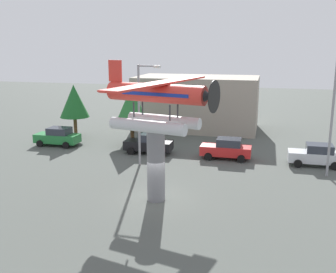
% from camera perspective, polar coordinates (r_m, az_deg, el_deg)
% --- Properties ---
extents(ground_plane, '(140.00, 140.00, 0.00)m').
position_cam_1_polar(ground_plane, '(24.90, -1.70, -9.07)').
color(ground_plane, '#4C514C').
extents(display_pedestal, '(1.10, 1.10, 4.48)m').
position_cam_1_polar(display_pedestal, '(24.15, -1.74, -4.14)').
color(display_pedestal, slate).
rests_on(display_pedestal, ground).
extents(floatplane_monument, '(7.17, 10.37, 4.00)m').
position_cam_1_polar(floatplane_monument, '(23.24, -1.52, 5.07)').
color(floatplane_monument, silver).
rests_on(floatplane_monument, display_pedestal).
extents(car_near_green, '(4.20, 2.02, 1.76)m').
position_cam_1_polar(car_near_green, '(39.13, -15.56, -0.01)').
color(car_near_green, '#237A38').
rests_on(car_near_green, ground).
extents(car_mid_black, '(4.20, 2.02, 1.76)m').
position_cam_1_polar(car_mid_black, '(35.08, -2.73, -1.01)').
color(car_mid_black, black).
rests_on(car_mid_black, ground).
extents(car_far_red, '(4.20, 2.02, 1.76)m').
position_cam_1_polar(car_far_red, '(33.68, 8.41, -1.73)').
color(car_far_red, red).
rests_on(car_far_red, ground).
extents(car_distant_silver, '(4.20, 2.02, 1.76)m').
position_cam_1_polar(car_distant_silver, '(33.52, 20.56, -2.50)').
color(car_distant_silver, silver).
rests_on(car_distant_silver, ground).
extents(streetlight_primary, '(1.84, 0.28, 7.92)m').
position_cam_1_polar(streetlight_primary, '(30.95, -3.86, 4.12)').
color(streetlight_primary, gray).
rests_on(streetlight_primary, ground).
extents(streetlight_secondary, '(1.84, 0.28, 8.53)m').
position_cam_1_polar(streetlight_secondary, '(30.37, 22.95, 3.55)').
color(streetlight_secondary, gray).
rests_on(streetlight_secondary, ground).
extents(storefront_building, '(13.51, 7.44, 5.94)m').
position_cam_1_polar(storefront_building, '(45.32, 4.17, 4.85)').
color(storefront_building, '#9E9384').
rests_on(storefront_building, ground).
extents(tree_west, '(2.97, 2.97, 5.48)m').
position_cam_1_polar(tree_west, '(41.56, -13.34, 4.95)').
color(tree_west, brown).
rests_on(tree_west, ground).
extents(tree_east, '(3.39, 3.39, 5.68)m').
position_cam_1_polar(tree_east, '(37.33, -5.22, 4.35)').
color(tree_east, brown).
rests_on(tree_east, ground).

